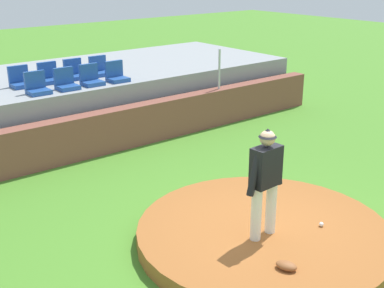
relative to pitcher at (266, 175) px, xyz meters
The scene contains 16 objects.
ground_plane 1.29m from the pitcher, 38.52° to the left, with size 60.00×60.00×0.00m, color #498528.
pitchers_mound 1.17m from the pitcher, 38.52° to the left, with size 4.06×4.06×0.26m, color #9D5A2A.
pitcher is the anchor object (origin of this frame).
baseball 1.40m from the pitcher, 22.91° to the right, with size 0.07×0.07×0.07m, color white.
fielding_glove 1.34m from the pitcher, 116.34° to the right, with size 0.30×0.20×0.11m, color brown.
brick_barrier 5.44m from the pitcher, 87.81° to the left, with size 14.05×0.40×0.99m, color brown.
fence_post_right 6.65m from the pitcher, 54.18° to the left, with size 0.06×0.06×1.08m, color silver.
bleacher_platform 8.06m from the pitcher, 88.53° to the left, with size 13.79×4.49×1.41m, color gray.
stadium_chair_0 6.38m from the pitcher, 97.46° to the left, with size 0.48×0.44×0.50m.
stadium_chair_1 6.32m from the pitcher, 91.10° to the left, with size 0.48×0.44×0.50m.
stadium_chair_2 6.37m from the pitcher, 85.04° to the left, with size 0.48×0.44×0.50m.
stadium_chair_3 6.43m from the pitcher, 78.86° to the left, with size 0.48×0.44×0.50m.
stadium_chair_4 7.26m from the pitcher, 96.89° to the left, with size 0.48×0.44×0.50m.
stadium_chair_5 7.22m from the pitcher, 91.08° to the left, with size 0.48×0.44×0.50m.
stadium_chair_6 7.26m from the pitcher, 85.53° to the left, with size 0.48×0.44×0.50m.
stadium_chair_7 7.32m from the pitcher, 79.95° to the left, with size 0.48×0.44×0.50m.
Camera 1 is at (-5.43, -4.91, 4.25)m, focal length 47.89 mm.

